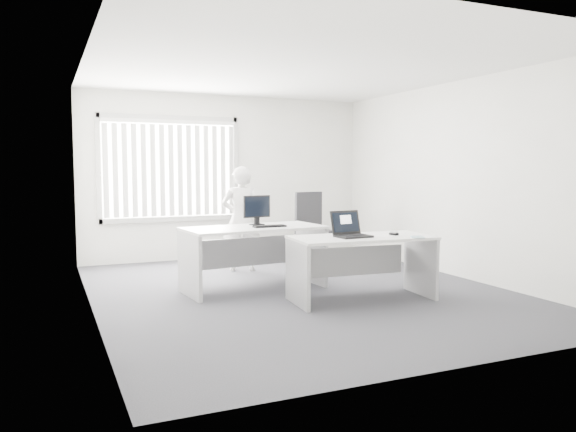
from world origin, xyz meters
name	(u,v)px	position (x,y,z in m)	size (l,w,h in m)	color
ground	(300,291)	(0.00, 0.00, 0.00)	(6.00, 6.00, 0.00)	#4B4A52
wall_back	(228,177)	(0.00, 3.00, 1.40)	(5.00, 0.02, 2.80)	white
wall_front	(464,190)	(0.00, -3.00, 1.40)	(5.00, 0.02, 2.80)	white
wall_left	(89,184)	(-2.50, 0.00, 1.40)	(0.02, 6.00, 2.80)	white
wall_right	(458,179)	(2.50, 0.00, 1.40)	(0.02, 6.00, 2.80)	white
ceiling	(300,67)	(0.00, 0.00, 2.80)	(5.00, 6.00, 0.02)	white
window	(170,169)	(-1.00, 2.96, 1.55)	(2.32, 0.06, 1.76)	#B4B4B0
blinds	(171,171)	(-1.00, 2.90, 1.52)	(2.20, 0.10, 1.50)	white
desk_near	(362,254)	(0.48, -0.71, 0.55)	(1.72, 0.91, 0.76)	silver
desk_far	(254,244)	(-0.49, 0.34, 0.59)	(1.86, 1.01, 0.81)	silver
office_chair	(314,241)	(1.11, 1.84, 0.36)	(0.70, 0.70, 1.16)	black
person	(241,219)	(-0.21, 1.66, 0.79)	(0.58, 0.38, 1.59)	silver
laptop	(353,224)	(0.34, -0.75, 0.91)	(0.39, 0.35, 0.30)	black
paper_sheet	(386,236)	(0.78, -0.77, 0.76)	(0.30, 0.21, 0.00)	white
mouse	(394,233)	(0.89, -0.77, 0.78)	(0.06, 0.10, 0.04)	#B2B2B5
booklet	(417,237)	(1.02, -1.06, 0.77)	(0.14, 0.20, 0.01)	white
keyboard	(270,226)	(-0.32, 0.22, 0.82)	(0.42, 0.14, 0.02)	black
monitor	(257,210)	(-0.37, 0.55, 1.01)	(0.39, 0.12, 0.39)	black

